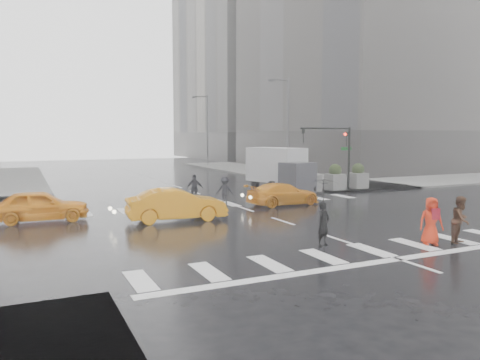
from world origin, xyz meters
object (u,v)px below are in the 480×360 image
pedestrian_brown (461,220)px  box_truck (282,168)px  traffic_signal_pole (337,146)px  taxi_mid (176,205)px  taxi_front (40,206)px  pedestrian_orange (431,221)px

pedestrian_brown → box_truck: 16.65m
traffic_signal_pole → pedestrian_brown: 15.71m
taxi_mid → taxi_front: bearing=71.7°
taxi_front → box_truck: bearing=-68.5°
traffic_signal_pole → taxi_mid: (-13.40, -5.78, -2.47)m
pedestrian_brown → pedestrian_orange: 1.19m
taxi_front → taxi_mid: taxi_mid is taller
traffic_signal_pole → pedestrian_brown: size_ratio=2.59×
pedestrian_brown → taxi_front: size_ratio=0.41×
pedestrian_brown → taxi_mid: (-8.05, 8.80, -0.12)m
taxi_mid → pedestrian_orange: bearing=-135.9°
pedestrian_brown → taxi_front: 17.81m
box_truck → traffic_signal_pole: bearing=-46.5°
traffic_signal_pole → taxi_front: traffic_signal_pole is taller
pedestrian_orange → taxi_mid: bearing=156.1°
taxi_front → pedestrian_brown: bearing=-126.1°
taxi_mid → box_truck: (10.09, 7.71, 0.88)m
traffic_signal_pole → pedestrian_brown: (-5.35, -14.58, -2.35)m
pedestrian_brown → box_truck: (2.04, 16.51, 0.76)m
pedestrian_orange → box_truck: bearing=105.8°
box_truck → taxi_mid: bearing=-158.8°
pedestrian_brown → pedestrian_orange: pedestrian_brown is taller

